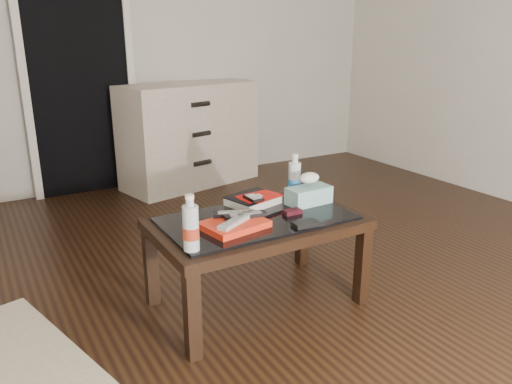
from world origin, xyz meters
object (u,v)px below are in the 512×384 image
at_px(coffee_table, 257,230).
at_px(water_bottle_left, 191,223).
at_px(water_bottle_right, 294,176).
at_px(tissue_box, 309,195).
at_px(textbook, 253,200).
at_px(dresser, 189,135).

xyz_separation_m(coffee_table, water_bottle_left, (-0.42, -0.19, 0.18)).
relative_size(water_bottle_right, tissue_box, 1.03).
bearing_deg(textbook, water_bottle_left, -158.48).
distance_m(textbook, water_bottle_left, 0.63).
bearing_deg(coffee_table, tissue_box, 7.26).
height_order(dresser, water_bottle_right, dresser).
distance_m(water_bottle_right, tissue_box, 0.15).
xyz_separation_m(water_bottle_left, tissue_box, (0.76, 0.24, -0.07)).
relative_size(dresser, textbook, 5.12).
bearing_deg(dresser, coffee_table, -117.06).
height_order(textbook, water_bottle_left, water_bottle_left).
bearing_deg(water_bottle_left, tissue_box, 17.24).
bearing_deg(dresser, water_bottle_left, -125.32).
bearing_deg(water_bottle_left, textbook, 36.44).
height_order(dresser, water_bottle_left, dresser).
height_order(coffee_table, dresser, dresser).
bearing_deg(textbook, water_bottle_right, -15.28).
distance_m(coffee_table, tissue_box, 0.36).
height_order(coffee_table, water_bottle_right, water_bottle_right).
bearing_deg(water_bottle_right, tissue_box, -90.01).
relative_size(water_bottle_left, tissue_box, 1.03).
bearing_deg(tissue_box, water_bottle_left, -165.34).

